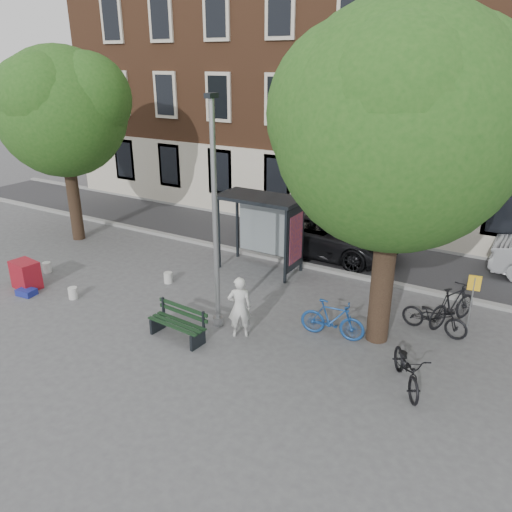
{
  "coord_description": "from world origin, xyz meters",
  "views": [
    {
      "loc": [
        7.08,
        -9.92,
        6.81
      ],
      "look_at": [
        0.07,
        1.93,
        1.4
      ],
      "focal_mm": 35.0,
      "sensor_mm": 36.0,
      "label": 1
    }
  ],
  "objects_px": {
    "bench": "(178,324)",
    "bike_c": "(407,368)",
    "lamppost": "(215,229)",
    "bus_shelter": "(272,217)",
    "bike_b": "(332,319)",
    "red_stand": "(26,275)",
    "painter": "(240,307)",
    "car_dark": "(325,234)",
    "bike_a": "(435,317)",
    "notice_sign": "(472,294)",
    "bike_d": "(452,305)"
  },
  "relations": [
    {
      "from": "lamppost",
      "to": "bus_shelter",
      "type": "bearing_deg",
      "value": 98.43
    },
    {
      "from": "lamppost",
      "to": "red_stand",
      "type": "distance_m",
      "value": 7.13
    },
    {
      "from": "bus_shelter",
      "to": "painter",
      "type": "xyz_separation_m",
      "value": [
        1.44,
        -4.3,
        -1.07
      ]
    },
    {
      "from": "bike_a",
      "to": "car_dark",
      "type": "bearing_deg",
      "value": 58.56
    },
    {
      "from": "painter",
      "to": "red_stand",
      "type": "xyz_separation_m",
      "value": [
        -7.47,
        -0.94,
        -0.4
      ]
    },
    {
      "from": "bench",
      "to": "bike_a",
      "type": "bearing_deg",
      "value": 37.56
    },
    {
      "from": "lamppost",
      "to": "painter",
      "type": "height_order",
      "value": "lamppost"
    },
    {
      "from": "bench",
      "to": "painter",
      "type": "bearing_deg",
      "value": 38.83
    },
    {
      "from": "bike_b",
      "to": "notice_sign",
      "type": "distance_m",
      "value": 3.58
    },
    {
      "from": "bus_shelter",
      "to": "car_dark",
      "type": "xyz_separation_m",
      "value": [
        0.95,
        2.39,
        -1.15
      ]
    },
    {
      "from": "bench",
      "to": "bike_c",
      "type": "height_order",
      "value": "bike_c"
    },
    {
      "from": "bench",
      "to": "bike_a",
      "type": "xyz_separation_m",
      "value": [
        5.69,
        3.7,
        0.07
      ]
    },
    {
      "from": "bench",
      "to": "notice_sign",
      "type": "height_order",
      "value": "notice_sign"
    },
    {
      "from": "bike_a",
      "to": "bike_c",
      "type": "relative_size",
      "value": 0.97
    },
    {
      "from": "bike_a",
      "to": "notice_sign",
      "type": "xyz_separation_m",
      "value": [
        0.81,
        0.09,
        0.82
      ]
    },
    {
      "from": "bike_c",
      "to": "bench",
      "type": "bearing_deg",
      "value": 158.82
    },
    {
      "from": "painter",
      "to": "bike_a",
      "type": "relative_size",
      "value": 0.96
    },
    {
      "from": "painter",
      "to": "red_stand",
      "type": "relative_size",
      "value": 1.88
    },
    {
      "from": "car_dark",
      "to": "notice_sign",
      "type": "distance_m",
      "value": 6.84
    },
    {
      "from": "bike_b",
      "to": "red_stand",
      "type": "xyz_separation_m",
      "value": [
        -9.59,
        -2.12,
        -0.07
      ]
    },
    {
      "from": "bike_b",
      "to": "notice_sign",
      "type": "bearing_deg",
      "value": -66.83
    },
    {
      "from": "painter",
      "to": "car_dark",
      "type": "xyz_separation_m",
      "value": [
        -0.49,
        6.7,
        -0.07
      ]
    },
    {
      "from": "bike_c",
      "to": "bike_b",
      "type": "bearing_deg",
      "value": 122.31
    },
    {
      "from": "lamppost",
      "to": "notice_sign",
      "type": "distance_m",
      "value": 6.74
    },
    {
      "from": "painter",
      "to": "car_dark",
      "type": "height_order",
      "value": "painter"
    },
    {
      "from": "bench",
      "to": "lamppost",
      "type": "bearing_deg",
      "value": 70.34
    },
    {
      "from": "bus_shelter",
      "to": "notice_sign",
      "type": "relative_size",
      "value": 1.58
    },
    {
      "from": "bench",
      "to": "car_dark",
      "type": "distance_m",
      "value": 7.66
    },
    {
      "from": "lamppost",
      "to": "bike_a",
      "type": "relative_size",
      "value": 3.47
    },
    {
      "from": "bike_b",
      "to": "bike_c",
      "type": "relative_size",
      "value": 0.95
    },
    {
      "from": "car_dark",
      "to": "bike_a",
      "type": "bearing_deg",
      "value": -128.46
    },
    {
      "from": "lamppost",
      "to": "painter",
      "type": "relative_size",
      "value": 3.61
    },
    {
      "from": "car_dark",
      "to": "red_stand",
      "type": "distance_m",
      "value": 10.35
    },
    {
      "from": "bike_a",
      "to": "bike_b",
      "type": "relative_size",
      "value": 1.02
    },
    {
      "from": "painter",
      "to": "bike_b",
      "type": "height_order",
      "value": "painter"
    },
    {
      "from": "lamppost",
      "to": "car_dark",
      "type": "height_order",
      "value": "lamppost"
    },
    {
      "from": "bus_shelter",
      "to": "car_dark",
      "type": "relative_size",
      "value": 0.51
    },
    {
      "from": "painter",
      "to": "bike_c",
      "type": "distance_m",
      "value": 4.38
    },
    {
      "from": "red_stand",
      "to": "bike_d",
      "type": "bearing_deg",
      "value": 20.09
    },
    {
      "from": "bike_a",
      "to": "bike_c",
      "type": "height_order",
      "value": "bike_c"
    },
    {
      "from": "bike_c",
      "to": "notice_sign",
      "type": "height_order",
      "value": "notice_sign"
    },
    {
      "from": "bus_shelter",
      "to": "bench",
      "type": "relative_size",
      "value": 1.68
    },
    {
      "from": "bus_shelter",
      "to": "bench",
      "type": "bearing_deg",
      "value": -88.76
    },
    {
      "from": "bike_d",
      "to": "notice_sign",
      "type": "bearing_deg",
      "value": 154.3
    },
    {
      "from": "car_dark",
      "to": "bench",
      "type": "bearing_deg",
      "value": 174.03
    },
    {
      "from": "bike_a",
      "to": "car_dark",
      "type": "relative_size",
      "value": 0.32
    },
    {
      "from": "lamppost",
      "to": "car_dark",
      "type": "distance_m",
      "value": 6.81
    },
    {
      "from": "bike_c",
      "to": "notice_sign",
      "type": "relative_size",
      "value": 1.01
    },
    {
      "from": "bike_d",
      "to": "red_stand",
      "type": "xyz_separation_m",
      "value": [
        -12.14,
        -4.44,
        -0.13
      ]
    },
    {
      "from": "bench",
      "to": "car_dark",
      "type": "bearing_deg",
      "value": 88.21
    }
  ]
}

